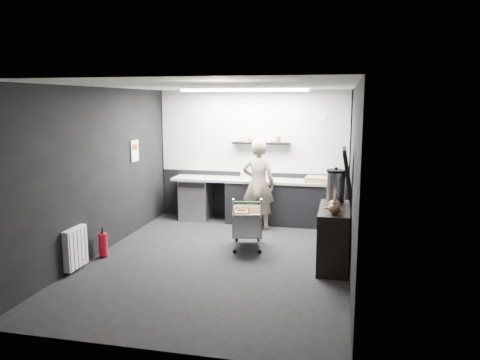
# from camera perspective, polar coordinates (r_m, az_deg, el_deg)

# --- Properties ---
(floor) EXTENTS (5.50, 5.50, 0.00)m
(floor) POSITION_cam_1_polar(r_m,az_deg,el_deg) (7.49, -2.56, -9.73)
(floor) COLOR black
(floor) RESTS_ON ground
(ceiling) EXTENTS (5.50, 5.50, 0.00)m
(ceiling) POSITION_cam_1_polar(r_m,az_deg,el_deg) (7.06, -2.73, 11.40)
(ceiling) COLOR white
(ceiling) RESTS_ON wall_back
(wall_back) EXTENTS (5.50, 0.00, 5.50)m
(wall_back) POSITION_cam_1_polar(r_m,az_deg,el_deg) (9.81, 1.54, 3.03)
(wall_back) COLOR black
(wall_back) RESTS_ON floor
(wall_front) EXTENTS (5.50, 0.00, 5.50)m
(wall_front) POSITION_cam_1_polar(r_m,az_deg,el_deg) (4.61, -11.61, -4.82)
(wall_front) COLOR black
(wall_front) RESTS_ON floor
(wall_left) EXTENTS (0.00, 5.50, 5.50)m
(wall_left) POSITION_cam_1_polar(r_m,az_deg,el_deg) (7.91, -16.78, 1.01)
(wall_left) COLOR black
(wall_left) RESTS_ON floor
(wall_right) EXTENTS (0.00, 5.50, 5.50)m
(wall_right) POSITION_cam_1_polar(r_m,az_deg,el_deg) (6.91, 13.58, -0.06)
(wall_right) COLOR black
(wall_right) RESTS_ON floor
(kitchen_wall_panel) EXTENTS (3.95, 0.02, 1.70)m
(kitchen_wall_panel) POSITION_cam_1_polar(r_m,az_deg,el_deg) (9.74, 1.53, 5.94)
(kitchen_wall_panel) COLOR beige
(kitchen_wall_panel) RESTS_ON wall_back
(dado_panel) EXTENTS (3.95, 0.02, 1.00)m
(dado_panel) POSITION_cam_1_polar(r_m,az_deg,el_deg) (9.92, 1.50, -1.86)
(dado_panel) COLOR black
(dado_panel) RESTS_ON wall_back
(floating_shelf) EXTENTS (1.20, 0.22, 0.04)m
(floating_shelf) POSITION_cam_1_polar(r_m,az_deg,el_deg) (9.62, 2.58, 4.51)
(floating_shelf) COLOR black
(floating_shelf) RESTS_ON wall_back
(wall_clock) EXTENTS (0.20, 0.03, 0.20)m
(wall_clock) POSITION_cam_1_polar(r_m,az_deg,el_deg) (9.55, 9.88, 7.53)
(wall_clock) COLOR white
(wall_clock) RESTS_ON wall_back
(poster) EXTENTS (0.02, 0.30, 0.40)m
(poster) POSITION_cam_1_polar(r_m,az_deg,el_deg) (9.02, -12.72, 3.49)
(poster) COLOR white
(poster) RESTS_ON wall_left
(poster_red_band) EXTENTS (0.02, 0.22, 0.10)m
(poster_red_band) POSITION_cam_1_polar(r_m,az_deg,el_deg) (9.01, -12.71, 3.93)
(poster_red_band) COLOR #B52416
(poster_red_band) RESTS_ON poster
(radiator) EXTENTS (0.10, 0.50, 0.60)m
(radiator) POSITION_cam_1_polar(r_m,az_deg,el_deg) (7.34, -19.42, -7.81)
(radiator) COLOR white
(radiator) RESTS_ON wall_left
(ceiling_strip) EXTENTS (2.40, 0.20, 0.04)m
(ceiling_strip) POSITION_cam_1_polar(r_m,az_deg,el_deg) (8.86, 0.46, 10.88)
(ceiling_strip) COLOR white
(ceiling_strip) RESTS_ON ceiling
(prep_counter) EXTENTS (3.20, 0.61, 0.90)m
(prep_counter) POSITION_cam_1_polar(r_m,az_deg,el_deg) (9.61, 1.94, -2.51)
(prep_counter) COLOR black
(prep_counter) RESTS_ON floor
(person) EXTENTS (0.66, 0.45, 1.76)m
(person) POSITION_cam_1_polar(r_m,az_deg,el_deg) (9.07, 2.25, -0.51)
(person) COLOR beige
(person) RESTS_ON floor
(shopping_cart) EXTENTS (0.62, 0.91, 0.90)m
(shopping_cart) POSITION_cam_1_polar(r_m,az_deg,el_deg) (7.97, 0.89, -5.29)
(shopping_cart) COLOR silver
(shopping_cart) RESTS_ON floor
(sideboard) EXTENTS (0.51, 1.20, 1.80)m
(sideboard) POSITION_cam_1_polar(r_m,az_deg,el_deg) (7.25, 11.46, -5.83)
(sideboard) COLOR black
(sideboard) RESTS_ON floor
(fire_extinguisher) EXTENTS (0.14, 0.14, 0.46)m
(fire_extinguisher) POSITION_cam_1_polar(r_m,az_deg,el_deg) (7.86, -16.34, -7.46)
(fire_extinguisher) COLOR #AF0B1D
(fire_extinguisher) RESTS_ON floor
(cardboard_box) EXTENTS (0.55, 0.44, 0.10)m
(cardboard_box) POSITION_cam_1_polar(r_m,az_deg,el_deg) (9.32, 9.61, 0.07)
(cardboard_box) COLOR #A38357
(cardboard_box) RESTS_ON prep_counter
(pink_tub) EXTENTS (0.18, 0.18, 0.18)m
(pink_tub) POSITION_cam_1_polar(r_m,az_deg,el_deg) (9.48, 3.05, 0.61)
(pink_tub) COLOR silver
(pink_tub) RESTS_ON prep_counter
(white_container) EXTENTS (0.20, 0.16, 0.17)m
(white_container) POSITION_cam_1_polar(r_m,az_deg,el_deg) (9.50, 0.68, 0.59)
(white_container) COLOR white
(white_container) RESTS_ON prep_counter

